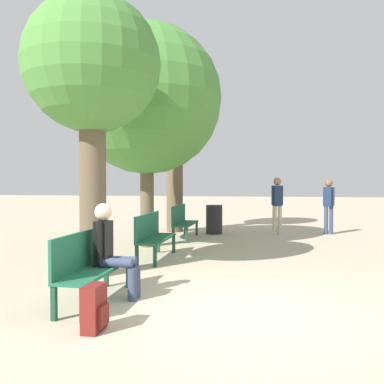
{
  "coord_description": "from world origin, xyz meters",
  "views": [
    {
      "loc": [
        0.49,
        -5.3,
        1.6
      ],
      "look_at": [
        -1.48,
        5.89,
        1.32
      ],
      "focal_mm": 40.0,
      "sensor_mm": 36.0,
      "label": 1
    }
  ],
  "objects_px": {
    "bench_row_1": "(152,233)",
    "bench_row_2": "(182,220)",
    "person_seated": "(112,248)",
    "trash_bin": "(214,219)",
    "pedestrian_near": "(329,203)",
    "bench_row_0": "(89,262)",
    "pedestrian_mid": "(277,202)",
    "tree_row_0": "(92,69)",
    "tree_row_2": "(175,87)",
    "tree_row_1": "(147,100)",
    "backpack": "(95,308)"
  },
  "relations": [
    {
      "from": "tree_row_2",
      "to": "trash_bin",
      "type": "relative_size",
      "value": 6.84
    },
    {
      "from": "bench_row_1",
      "to": "bench_row_2",
      "type": "relative_size",
      "value": 1.0
    },
    {
      "from": "bench_row_2",
      "to": "pedestrian_near",
      "type": "height_order",
      "value": "pedestrian_near"
    },
    {
      "from": "tree_row_2",
      "to": "backpack",
      "type": "relative_size",
      "value": 12.02
    },
    {
      "from": "tree_row_1",
      "to": "tree_row_2",
      "type": "distance_m",
      "value": 3.34
    },
    {
      "from": "bench_row_0",
      "to": "person_seated",
      "type": "xyz_separation_m",
      "value": [
        0.24,
        0.2,
        0.16
      ]
    },
    {
      "from": "bench_row_1",
      "to": "person_seated",
      "type": "relative_size",
      "value": 1.31
    },
    {
      "from": "tree_row_0",
      "to": "backpack",
      "type": "xyz_separation_m",
      "value": [
        1.09,
        -2.54,
        -3.24
      ]
    },
    {
      "from": "bench_row_2",
      "to": "trash_bin",
      "type": "height_order",
      "value": "bench_row_2"
    },
    {
      "from": "tree_row_2",
      "to": "trash_bin",
      "type": "distance_m",
      "value": 4.37
    },
    {
      "from": "tree_row_1",
      "to": "bench_row_0",
      "type": "bearing_deg",
      "value": -83.19
    },
    {
      "from": "tree_row_1",
      "to": "tree_row_2",
      "type": "xyz_separation_m",
      "value": [
        -0.0,
        3.19,
        0.99
      ]
    },
    {
      "from": "bench_row_2",
      "to": "tree_row_1",
      "type": "distance_m",
      "value": 3.49
    },
    {
      "from": "bench_row_0",
      "to": "person_seated",
      "type": "height_order",
      "value": "person_seated"
    },
    {
      "from": "person_seated",
      "to": "backpack",
      "type": "height_order",
      "value": "person_seated"
    },
    {
      "from": "tree_row_2",
      "to": "pedestrian_near",
      "type": "height_order",
      "value": "tree_row_2"
    },
    {
      "from": "bench_row_0",
      "to": "tree_row_0",
      "type": "distance_m",
      "value": 3.35
    },
    {
      "from": "bench_row_1",
      "to": "tree_row_1",
      "type": "relative_size",
      "value": 0.31
    },
    {
      "from": "person_seated",
      "to": "pedestrian_near",
      "type": "distance_m",
      "value": 8.82
    },
    {
      "from": "tree_row_1",
      "to": "person_seated",
      "type": "distance_m",
      "value": 5.49
    },
    {
      "from": "bench_row_2",
      "to": "tree_row_2",
      "type": "height_order",
      "value": "tree_row_2"
    },
    {
      "from": "tree_row_0",
      "to": "person_seated",
      "type": "xyz_separation_m",
      "value": [
        0.81,
        -1.27,
        -2.79
      ]
    },
    {
      "from": "bench_row_0",
      "to": "trash_bin",
      "type": "distance_m",
      "value": 7.62
    },
    {
      "from": "pedestrian_mid",
      "to": "pedestrian_near",
      "type": "bearing_deg",
      "value": 12.94
    },
    {
      "from": "tree_row_0",
      "to": "pedestrian_near",
      "type": "relative_size",
      "value": 2.85
    },
    {
      "from": "bench_row_1",
      "to": "pedestrian_mid",
      "type": "relative_size",
      "value": 1.0
    },
    {
      "from": "bench_row_1",
      "to": "pedestrian_near",
      "type": "height_order",
      "value": "pedestrian_near"
    },
    {
      "from": "person_seated",
      "to": "backpack",
      "type": "distance_m",
      "value": 1.37
    },
    {
      "from": "bench_row_2",
      "to": "tree_row_0",
      "type": "relative_size",
      "value": 0.36
    },
    {
      "from": "bench_row_2",
      "to": "tree_row_1",
      "type": "xyz_separation_m",
      "value": [
        -0.57,
        -1.56,
        3.06
      ]
    },
    {
      "from": "tree_row_1",
      "to": "pedestrian_near",
      "type": "relative_size",
      "value": 3.27
    },
    {
      "from": "tree_row_2",
      "to": "trash_bin",
      "type": "bearing_deg",
      "value": -16.79
    },
    {
      "from": "tree_row_0",
      "to": "bench_row_2",
      "type": "bearing_deg",
      "value": 83.3
    },
    {
      "from": "backpack",
      "to": "trash_bin",
      "type": "relative_size",
      "value": 0.57
    },
    {
      "from": "bench_row_1",
      "to": "tree_row_2",
      "type": "height_order",
      "value": "tree_row_2"
    },
    {
      "from": "bench_row_0",
      "to": "bench_row_1",
      "type": "bearing_deg",
      "value": 90.0
    },
    {
      "from": "pedestrian_near",
      "to": "tree_row_0",
      "type": "bearing_deg",
      "value": -125.64
    },
    {
      "from": "bench_row_0",
      "to": "tree_row_0",
      "type": "relative_size",
      "value": 0.36
    },
    {
      "from": "bench_row_1",
      "to": "trash_bin",
      "type": "xyz_separation_m",
      "value": [
        0.74,
        4.41,
        -0.09
      ]
    },
    {
      "from": "tree_row_2",
      "to": "trash_bin",
      "type": "xyz_separation_m",
      "value": [
        1.32,
        -0.4,
        -4.15
      ]
    },
    {
      "from": "bench_row_0",
      "to": "tree_row_0",
      "type": "height_order",
      "value": "tree_row_0"
    },
    {
      "from": "tree_row_0",
      "to": "tree_row_2",
      "type": "bearing_deg",
      "value": 90.0
    },
    {
      "from": "bench_row_0",
      "to": "person_seated",
      "type": "distance_m",
      "value": 0.35
    },
    {
      "from": "tree_row_1",
      "to": "pedestrian_near",
      "type": "xyz_separation_m",
      "value": [
        4.74,
        3.3,
        -2.64
      ]
    },
    {
      "from": "person_seated",
      "to": "trash_bin",
      "type": "bearing_deg",
      "value": 86.06
    },
    {
      "from": "pedestrian_mid",
      "to": "trash_bin",
      "type": "distance_m",
      "value": 1.97
    },
    {
      "from": "bench_row_1",
      "to": "bench_row_2",
      "type": "bearing_deg",
      "value": 90.0
    },
    {
      "from": "trash_bin",
      "to": "bench_row_1",
      "type": "bearing_deg",
      "value": -99.58
    },
    {
      "from": "tree_row_1",
      "to": "backpack",
      "type": "height_order",
      "value": "tree_row_1"
    },
    {
      "from": "person_seated",
      "to": "tree_row_1",
      "type": "bearing_deg",
      "value": 100.0
    }
  ]
}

